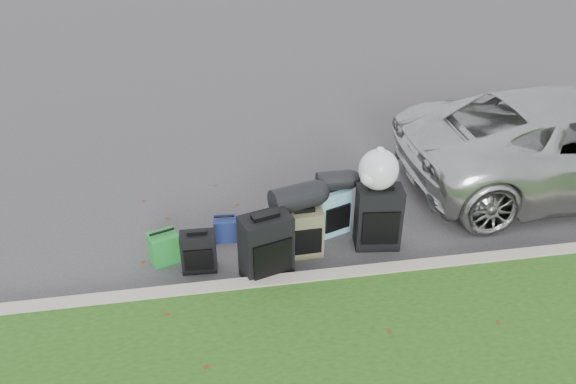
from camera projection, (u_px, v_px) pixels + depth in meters
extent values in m
plane|color=#383535|center=(298.00, 236.00, 7.26)|extent=(120.00, 120.00, 0.00)
cube|color=#9E937F|center=(314.00, 280.00, 6.38)|extent=(120.00, 0.18, 0.15)
imported|color=#B7B7B2|center=(576.00, 142.00, 8.06)|extent=(5.08, 2.42, 1.40)
cube|color=black|center=(199.00, 252.00, 6.54)|extent=(0.41, 0.24, 0.51)
cube|color=black|center=(266.00, 247.00, 6.35)|extent=(0.64, 0.49, 0.81)
cube|color=#48482E|center=(304.00, 233.00, 6.78)|extent=(0.46, 0.30, 0.62)
cube|color=#5F97B0|center=(332.00, 211.00, 7.19)|extent=(0.50, 0.40, 0.63)
cube|color=black|center=(378.00, 217.00, 6.89)|extent=(0.58, 0.39, 0.82)
cube|color=#1C812A|center=(164.00, 248.00, 6.72)|extent=(0.40, 0.36, 0.38)
cube|color=navy|center=(225.00, 229.00, 7.13)|extent=(0.29, 0.24, 0.30)
cylinder|color=black|center=(295.00, 198.00, 6.58)|extent=(0.65, 0.47, 0.32)
cylinder|color=black|center=(334.00, 181.00, 6.99)|extent=(0.45, 0.25, 0.25)
sphere|color=silver|center=(379.00, 169.00, 6.59)|extent=(0.48, 0.48, 0.48)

